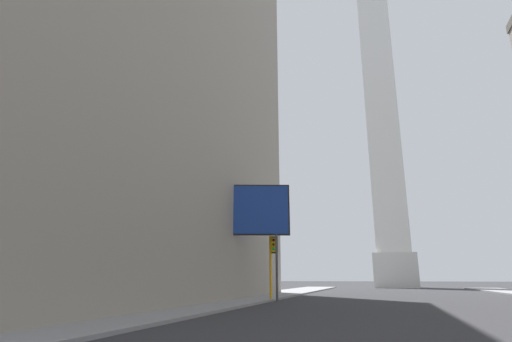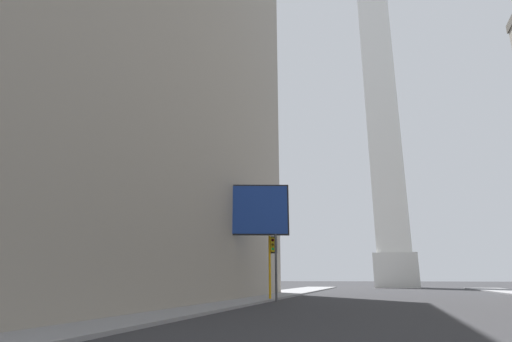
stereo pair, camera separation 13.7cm
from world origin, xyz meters
name	(u,v)px [view 2 (the right image)]	position (x,y,z in m)	size (l,w,h in m)	color
sidewalk_left	(236,300)	(-12.49, 26.28, 0.07)	(5.00, 87.62, 0.15)	gray
building_left	(78,52)	(-25.65, 21.89, 20.45)	(26.14, 38.57, 40.88)	gray
obelisk	(382,117)	(0.00, 73.01, 31.60)	(7.24, 7.24, 66.04)	silver
traffic_light_mid_left	(272,257)	(-10.21, 27.95, 3.23)	(0.76, 0.52, 4.89)	orange
billboard_sign	(247,212)	(-11.68, 26.31, 6.63)	(6.17, 2.16, 8.76)	#3F3F42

